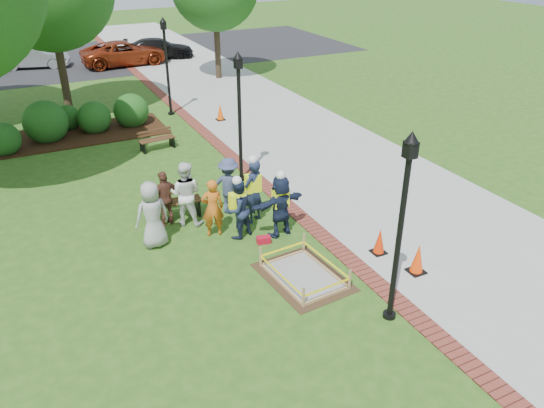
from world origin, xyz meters
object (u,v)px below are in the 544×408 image
cone_front (418,259)px  hivis_worker_c (238,207)px  bench_near (174,208)px  hivis_worker_a (280,204)px  wet_concrete_pad (304,269)px  hivis_worker_b (253,190)px  lamp_near (402,217)px

cone_front → hivis_worker_c: (-3.21, 3.55, 0.52)m
bench_near → hivis_worker_c: bearing=-56.4°
cone_front → hivis_worker_a: (-2.13, 3.14, 0.56)m
wet_concrete_pad → hivis_worker_b: size_ratio=1.19×
hivis_worker_b → hivis_worker_a: bearing=-72.1°
hivis_worker_a → hivis_worker_c: bearing=159.1°
bench_near → lamp_near: 7.40m
wet_concrete_pad → bench_near: size_ratio=1.47×
lamp_near → hivis_worker_a: 4.50m
wet_concrete_pad → cone_front: size_ratio=3.03×
cone_front → hivis_worker_a: size_ratio=0.42×
hivis_worker_b → hivis_worker_c: size_ratio=1.12×
hivis_worker_b → wet_concrete_pad: bearing=-92.1°
hivis_worker_a → hivis_worker_b: hivis_worker_b is taller
wet_concrete_pad → hivis_worker_b: bearing=87.9°
wet_concrete_pad → hivis_worker_c: bearing=104.1°
hivis_worker_a → cone_front: bearing=-55.8°
bench_near → cone_front: 7.01m
wet_concrete_pad → bench_near: (-1.87, 4.36, 0.04)m
cone_front → hivis_worker_a: 3.84m
bench_near → hivis_worker_c: (1.24, -1.87, 0.63)m
hivis_worker_b → bench_near: bearing=147.8°
bench_near → lamp_near: size_ratio=0.39×
bench_near → hivis_worker_b: 2.45m
wet_concrete_pad → lamp_near: bearing=-66.1°
cone_front → hivis_worker_a: hivis_worker_a is taller
lamp_near → hivis_worker_b: lamp_near is taller
hivis_worker_a → hivis_worker_c: size_ratio=1.05×
bench_near → cone_front: size_ratio=2.05×
wet_concrete_pad → bench_near: 4.74m
cone_front → hivis_worker_c: size_ratio=0.44×
hivis_worker_b → hivis_worker_c: 0.97m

